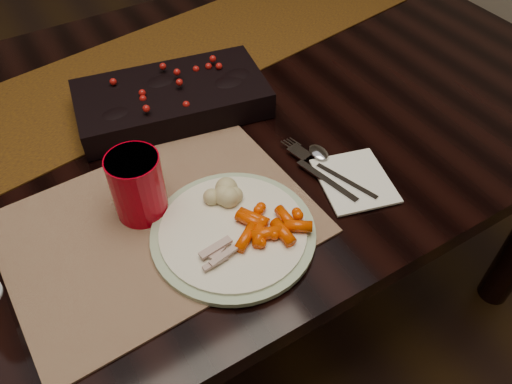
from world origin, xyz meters
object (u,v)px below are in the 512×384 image
dining_table (191,237)px  dinner_plate (233,232)px  red_cup (138,186)px  napkin (354,181)px  mashed_potatoes (221,192)px  baby_carrots (266,223)px  turkey_shreds (218,253)px  centerpiece (172,95)px  placemat_main (159,224)px

dining_table → dinner_plate: dinner_plate is taller
red_cup → napkin: bearing=-20.8°
mashed_potatoes → red_cup: 0.13m
dinner_plate → baby_carrots: baby_carrots is taller
baby_carrots → turkey_shreds: 0.09m
centerpiece → dinner_plate: (-0.05, -0.35, -0.03)m
placemat_main → dining_table: bearing=58.0°
centerpiece → baby_carrots: centerpiece is taller
dining_table → red_cup: red_cup is taller
centerpiece → red_cup: (-0.16, -0.22, 0.02)m
mashed_potatoes → turkey_shreds: 0.12m
centerpiece → baby_carrots: size_ratio=3.57×
dinner_plate → turkey_shreds: 0.06m
dinner_plate → turkey_shreds: turkey_shreds is taller
dining_table → turkey_shreds: (-0.08, -0.35, 0.40)m
dinner_plate → napkin: 0.24m
dinner_plate → napkin: size_ratio=1.90×
dinner_plate → mashed_potatoes: (0.01, 0.06, 0.03)m
dining_table → turkey_shreds: size_ratio=23.72×
turkey_shreds → napkin: size_ratio=0.55×
mashed_potatoes → turkey_shreds: bearing=-120.8°
dining_table → napkin: (0.20, -0.32, 0.38)m
placemat_main → dinner_plate: size_ratio=1.83×
placemat_main → turkey_shreds: turkey_shreds is taller
centerpiece → mashed_potatoes: 0.28m
placemat_main → red_cup: 0.07m
centerpiece → napkin: (0.19, -0.35, -0.03)m
placemat_main → baby_carrots: bearing=-40.0°
placemat_main → baby_carrots: baby_carrots is taller
placemat_main → turkey_shreds: 0.13m
dinner_plate → baby_carrots: bearing=-27.1°
turkey_shreds → red_cup: red_cup is taller
centerpiece → red_cup: red_cup is taller
placemat_main → napkin: 0.35m
napkin → mashed_potatoes: bearing=178.2°
baby_carrots → napkin: size_ratio=0.75×
dining_table → placemat_main: bearing=-119.6°
centerpiece → napkin: centerpiece is taller
dinner_plate → mashed_potatoes: mashed_potatoes is taller
red_cup → centerpiece: bearing=54.7°
red_cup → dinner_plate: bearing=-50.3°
baby_carrots → napkin: bearing=5.2°
placemat_main → mashed_potatoes: mashed_potatoes is taller
napkin → red_cup: size_ratio=1.19×
dining_table → baby_carrots: (0.01, -0.34, 0.40)m
dining_table → centerpiece: (0.02, 0.03, 0.42)m
dinner_plate → baby_carrots: (0.05, -0.02, 0.02)m
napkin → baby_carrots: bearing=-159.4°
mashed_potatoes → napkin: 0.24m
turkey_shreds → centerpiece: bearing=75.4°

